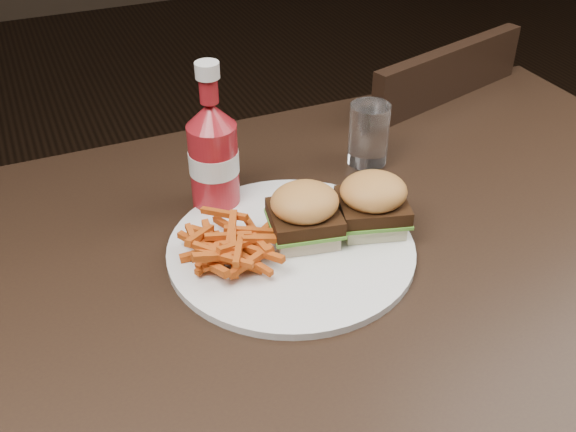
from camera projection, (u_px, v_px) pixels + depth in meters
name	position (u px, v px, depth m)	size (l,w,h in m)	color
dining_table	(350.00, 259.00, 0.89)	(1.20, 0.80, 0.04)	black
chair_far	(366.00, 201.00, 1.54)	(0.39, 0.39, 0.04)	black
plate	(291.00, 249.00, 0.87)	(0.32, 0.32, 0.01)	white
sandwich_half_a	(304.00, 231.00, 0.87)	(0.08, 0.07, 0.02)	beige
sandwich_half_b	(371.00, 220.00, 0.89)	(0.08, 0.07, 0.02)	beige
fries_pile	(233.00, 241.00, 0.84)	(0.11, 0.11, 0.04)	#B25E1D
ketchup_bottle	(214.00, 170.00, 0.92)	(0.07, 0.07, 0.13)	maroon
tumbler	(369.00, 134.00, 1.02)	(0.06, 0.06, 0.10)	white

